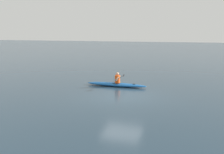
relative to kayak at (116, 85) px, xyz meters
name	(u,v)px	position (x,y,z in m)	size (l,w,h in m)	color
ground_plane	(122,96)	(-1.16, 2.64, -0.14)	(160.00, 160.00, 0.00)	#233847
kayak	(116,85)	(0.00, 0.00, 0.00)	(4.55, 0.76, 0.27)	#1959A5
kayaker	(118,78)	(-0.11, 0.00, 0.47)	(0.43, 2.41, 0.79)	#E04C14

